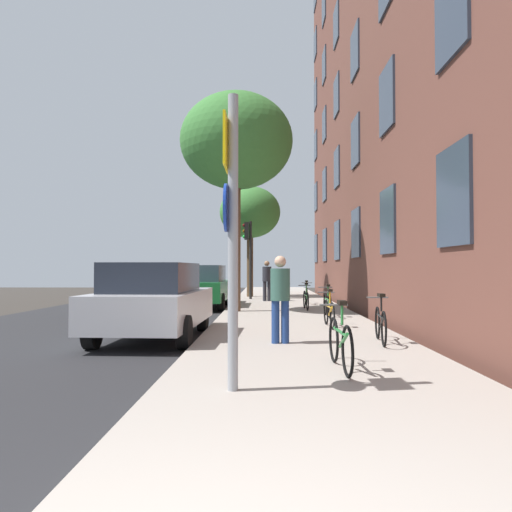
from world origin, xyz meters
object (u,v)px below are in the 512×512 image
bicycle_5 (307,295)px  pedestrian_0 (280,293)px  bicycle_0 (340,342)px  car_1 (202,286)px  traffic_light (248,246)px  pedestrian_1 (267,278)px  bicycle_3 (327,304)px  bicycle_1 (381,323)px  car_0 (154,300)px  tree_near (237,142)px  bicycle_4 (306,299)px  bicycle_2 (329,312)px  tree_far (250,213)px  sign_post (231,222)px

bicycle_5 → pedestrian_0: 9.81m
bicycle_0 → car_1: bearing=106.6°
traffic_light → pedestrian_1: traffic_light is taller
bicycle_0 → bicycle_3: (0.77, 7.20, -0.01)m
pedestrian_1 → bicycle_1: bearing=-79.7°
bicycle_3 → car_0: (-4.16, -3.73, 0.36)m
bicycle_3 → car_0: size_ratio=0.39×
tree_near → bicycle_4: 5.73m
bicycle_2 → pedestrian_1: pedestrian_1 is taller
car_0 → tree_far: bearing=83.1°
sign_post → pedestrian_1: bearing=88.1°
bicycle_0 → pedestrian_0: pedestrian_0 is taller
sign_post → pedestrian_1: 15.00m
tree_near → bicycle_3: bearing=-32.6°
traffic_light → bicycle_5: (2.38, -3.16, -2.07)m
tree_near → pedestrian_1: size_ratio=4.15×
bicycle_1 → traffic_light: bearing=102.9°
tree_near → bicycle_5: (2.56, 3.05, -5.19)m
sign_post → bicycle_0: bearing=38.6°
tree_near → bicycle_5: size_ratio=4.31×
tree_far → bicycle_4: (2.12, -7.38, -3.79)m
bicycle_4 → tree_near: bearing=-164.4°
bicycle_4 → car_1: (-3.76, 1.83, 0.37)m
bicycle_2 → bicycle_5: bearing=89.2°
bicycle_0 → bicycle_3: 7.24m
bicycle_3 → bicycle_4: bearing=99.8°
bicycle_5 → car_0: bearing=-115.1°
bicycle_2 → bicycle_4: 4.80m
tree_near → pedestrian_1: 6.75m
tree_near → bicycle_5: bearing=50.0°
tree_near → tree_far: tree_near is taller
tree_near → bicycle_0: size_ratio=4.26×
pedestrian_0 → car_1: 9.50m
tree_far → bicycle_0: bearing=-84.1°
bicycle_3 → pedestrian_1: size_ratio=0.95×
bicycle_5 → bicycle_4: bearing=-95.6°
tree_far → car_1: (-1.63, -5.55, -3.42)m
bicycle_3 → bicycle_5: bearing=92.1°
pedestrian_1 → bicycle_0: bearing=-86.1°
bicycle_4 → bicycle_1: bearing=-83.8°
bicycle_1 → bicycle_3: bearing=94.4°
sign_post → car_1: bearing=98.9°
car_0 → bicycle_3: bearing=41.8°
bicycle_3 → bicycle_2: bearing=-96.6°
bicycle_1 → pedestrian_0: bearing=-177.0°
bicycle_2 → bicycle_4: bearing=91.6°
car_0 → car_1: (-0.01, 7.96, 0.00)m
bicycle_4 → car_0: car_0 is taller
bicycle_3 → traffic_light: bearing=107.8°
bicycle_4 → pedestrian_0: bearing=-98.6°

